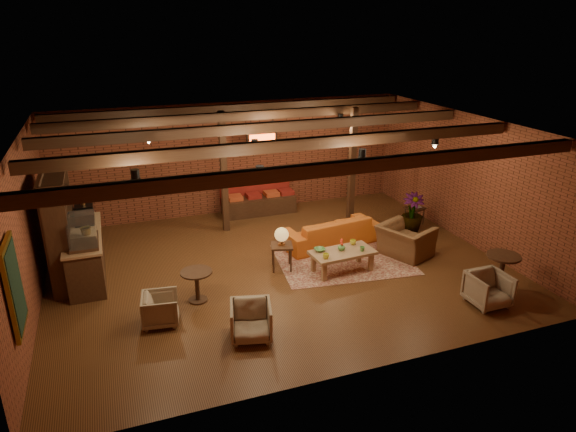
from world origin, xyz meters
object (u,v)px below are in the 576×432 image
object	(u,v)px
sofa	(330,231)
armchair_a	(160,308)
round_table_right	(502,267)
armchair_far	(489,288)
coffee_table	(342,254)
side_table_book	(415,209)
armchair_right	(406,236)
plant_tall	(416,175)
side_table_lamp	(282,238)
round_table_left	(197,281)
armchair_b	(251,319)

from	to	relation	value
sofa	armchair_a	size ratio (longest dim) A/B	3.68
round_table_right	armchair_far	bearing A→B (deg)	-148.10
sofa	armchair_far	bearing A→B (deg)	106.51
sofa	coffee_table	world-z (taller)	coffee_table
side_table_book	armchair_right	bearing A→B (deg)	-128.90
sofa	plant_tall	bearing A→B (deg)	174.26
side_table_lamp	round_table_left	size ratio (longest dim) A/B	1.52
armchair_a	armchair_far	distance (m)	6.36
armchair_right	plant_tall	xyz separation A→B (m)	(1.03, 1.31, 1.04)
side_table_lamp	plant_tall	world-z (taller)	plant_tall
coffee_table	armchair_a	size ratio (longest dim) A/B	2.23
plant_tall	armchair_b	bearing A→B (deg)	-148.35
sofa	round_table_left	size ratio (longest dim) A/B	3.70
round_table_left	plant_tall	bearing A→B (deg)	16.05
round_table_left	plant_tall	world-z (taller)	plant_tall
side_table_book	armchair_far	bearing A→B (deg)	-103.79
armchair_a	plant_tall	size ratio (longest dim) A/B	0.22
side_table_book	round_table_right	bearing A→B (deg)	-95.77
coffee_table	armchair_a	bearing A→B (deg)	-169.05
round_table_left	round_table_right	bearing A→B (deg)	-15.77
coffee_table	side_table_book	xyz separation A→B (m)	(3.13, 1.91, 0.02)
side_table_lamp	armchair_a	xyz separation A→B (m)	(-2.86, -1.37, -0.43)
armchair_b	side_table_book	bearing A→B (deg)	46.60
coffee_table	side_table_book	world-z (taller)	coffee_table
sofa	side_table_lamp	bearing A→B (deg)	20.81
armchair_a	armchair_right	size ratio (longest dim) A/B	0.57
side_table_lamp	armchair_a	bearing A→B (deg)	-154.43
side_table_lamp	round_table_left	bearing A→B (deg)	-159.27
armchair_a	plant_tall	distance (m)	7.39
round_table_right	armchair_far	size ratio (longest dim) A/B	1.07
side_table_lamp	plant_tall	xyz separation A→B (m)	(4.04, 0.98, 0.78)
armchair_b	armchair_far	world-z (taller)	armchair_far
sofa	side_table_lamp	size ratio (longest dim) A/B	2.43
armchair_a	side_table_book	bearing A→B (deg)	-61.59
coffee_table	armchair_b	xyz separation A→B (m)	(-2.63, -1.80, -0.07)
sofa	armchair_far	size ratio (longest dim) A/B	3.26
armchair_b	armchair_far	xyz separation A→B (m)	(4.73, -0.51, 0.01)
coffee_table	side_table_lamp	size ratio (longest dim) A/B	1.48
armchair_far	armchair_right	bearing A→B (deg)	96.79
armchair_far	plant_tall	world-z (taller)	plant_tall
armchair_a	side_table_book	size ratio (longest dim) A/B	1.17
coffee_table	side_table_lamp	world-z (taller)	side_table_lamp
armchair_far	side_table_book	bearing A→B (deg)	76.20
side_table_lamp	round_table_right	xyz separation A→B (m)	(3.97, -2.49, -0.23)
armchair_right	side_table_book	bearing A→B (deg)	-61.93
plant_tall	side_table_lamp	bearing A→B (deg)	-166.43
armchair_b	round_table_right	bearing A→B (deg)	12.69
round_table_left	coffee_table	bearing A→B (deg)	3.54
armchair_far	round_table_right	bearing A→B (deg)	31.89
armchair_b	sofa	bearing A→B (deg)	61.11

